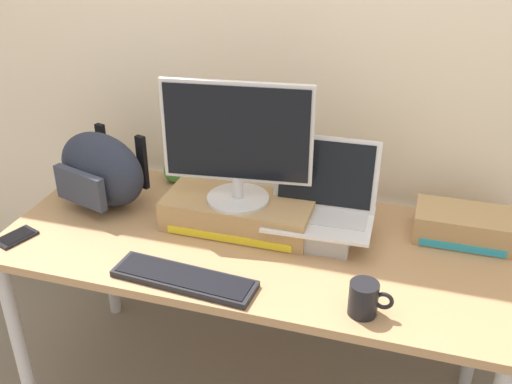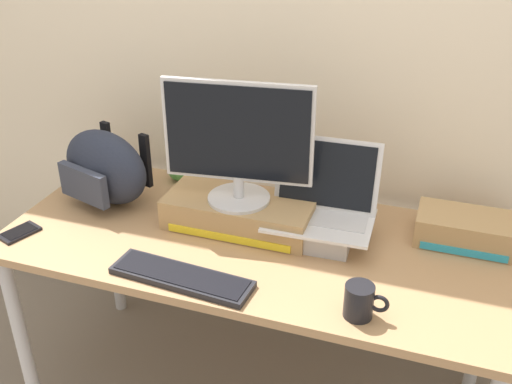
% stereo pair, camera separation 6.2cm
% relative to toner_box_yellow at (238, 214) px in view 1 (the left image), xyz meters
% --- Properties ---
extents(back_wall, '(7.00, 0.10, 2.60)m').
position_rel_toner_box_yellow_xyz_m(back_wall, '(0.08, 0.42, 0.50)').
color(back_wall, beige).
rests_on(back_wall, ground).
extents(desk, '(1.70, 0.76, 0.74)m').
position_rel_toner_box_yellow_xyz_m(desk, '(0.08, -0.06, -0.13)').
color(desk, '#A87F56').
rests_on(desk, ground).
extents(toner_box_yellow, '(0.51, 0.22, 0.11)m').
position_rel_toner_box_yellow_xyz_m(toner_box_yellow, '(0.00, 0.00, 0.00)').
color(toner_box_yellow, '#A88456').
rests_on(toner_box_yellow, desk).
extents(desktop_monitor, '(0.49, 0.21, 0.42)m').
position_rel_toner_box_yellow_xyz_m(desktop_monitor, '(0.00, -0.00, 0.27)').
color(desktop_monitor, silver).
rests_on(desktop_monitor, toner_box_yellow).
extents(open_laptop, '(0.36, 0.26, 0.32)m').
position_rel_toner_box_yellow_xyz_m(open_laptop, '(0.28, 0.02, 0.02)').
color(open_laptop, '#ADADB2').
rests_on(open_laptop, desk).
extents(external_keyboard, '(0.45, 0.15, 0.02)m').
position_rel_toner_box_yellow_xyz_m(external_keyboard, '(-0.06, -0.35, -0.04)').
color(external_keyboard, black).
rests_on(external_keyboard, desk).
extents(messenger_backpack, '(0.41, 0.29, 0.28)m').
position_rel_toner_box_yellow_xyz_m(messenger_backpack, '(-0.53, 0.02, 0.08)').
color(messenger_backpack, '#232838').
rests_on(messenger_backpack, desk).
extents(coffee_mug, '(0.12, 0.08, 0.10)m').
position_rel_toner_box_yellow_xyz_m(coffee_mug, '(0.48, -0.34, -0.00)').
color(coffee_mug, black).
rests_on(coffee_mug, desk).
extents(cell_phone, '(0.12, 0.15, 0.01)m').
position_rel_toner_box_yellow_xyz_m(cell_phone, '(-0.69, -0.29, -0.05)').
color(cell_phone, black).
rests_on(cell_phone, desk).
extents(plush_toy, '(0.09, 0.09, 0.09)m').
position_rel_toner_box_yellow_xyz_m(plush_toy, '(-0.35, 0.26, -0.01)').
color(plush_toy, '#56B256').
rests_on(plush_toy, desk).
extents(toner_box_cyan, '(0.32, 0.18, 0.10)m').
position_rel_toner_box_yellow_xyz_m(toner_box_cyan, '(0.74, 0.15, -0.00)').
color(toner_box_cyan, '#A88456').
rests_on(toner_box_cyan, desk).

